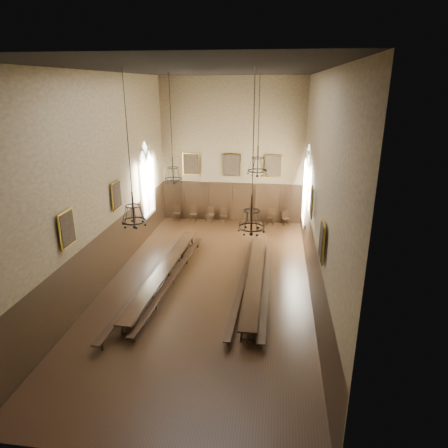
% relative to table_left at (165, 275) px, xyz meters
% --- Properties ---
extents(floor, '(9.00, 18.00, 0.02)m').
position_rel_table_left_xyz_m(floor, '(1.98, 0.05, -0.37)').
color(floor, black).
rests_on(floor, ground).
extents(ceiling, '(9.00, 18.00, 0.02)m').
position_rel_table_left_xyz_m(ceiling, '(1.98, 0.05, 8.65)').
color(ceiling, black).
rests_on(ceiling, ground).
extents(wall_back, '(9.00, 0.02, 9.00)m').
position_rel_table_left_xyz_m(wall_back, '(1.98, 9.06, 4.14)').
color(wall_back, '#7D6A4D').
rests_on(wall_back, ground).
extents(wall_front, '(9.00, 0.02, 9.00)m').
position_rel_table_left_xyz_m(wall_front, '(1.98, -8.96, 4.14)').
color(wall_front, '#7D6A4D').
rests_on(wall_front, ground).
extents(wall_left, '(0.02, 18.00, 9.00)m').
position_rel_table_left_xyz_m(wall_left, '(-2.53, 0.05, 4.14)').
color(wall_left, '#7D6A4D').
rests_on(wall_left, ground).
extents(wall_right, '(0.02, 18.00, 9.00)m').
position_rel_table_left_xyz_m(wall_right, '(6.49, 0.05, 4.14)').
color(wall_right, '#7D6A4D').
rests_on(wall_right, ground).
extents(wainscot_panelling, '(9.00, 18.00, 2.50)m').
position_rel_table_left_xyz_m(wainscot_panelling, '(1.98, 0.05, 0.89)').
color(wainscot_panelling, black).
rests_on(wainscot_panelling, floor).
extents(table_left, '(1.02, 9.34, 0.73)m').
position_rel_table_left_xyz_m(table_left, '(0.00, 0.00, 0.00)').
color(table_left, black).
rests_on(table_left, floor).
extents(table_right, '(0.66, 9.34, 0.73)m').
position_rel_table_left_xyz_m(table_right, '(4.07, 0.21, 0.00)').
color(table_right, black).
rests_on(table_right, floor).
extents(bench_left_outer, '(0.78, 10.59, 0.48)m').
position_rel_table_left_xyz_m(bench_left_outer, '(-0.55, -0.22, -0.06)').
color(bench_left_outer, black).
rests_on(bench_left_outer, floor).
extents(bench_left_inner, '(0.86, 9.43, 0.42)m').
position_rel_table_left_xyz_m(bench_left_inner, '(0.43, -0.18, -0.09)').
color(bench_left_inner, black).
rests_on(bench_left_inner, floor).
extents(bench_right_inner, '(0.54, 9.08, 0.41)m').
position_rel_table_left_xyz_m(bench_right_inner, '(3.54, -0.11, -0.10)').
color(bench_right_inner, black).
rests_on(bench_right_inner, floor).
extents(bench_right_outer, '(0.37, 9.37, 0.42)m').
position_rel_table_left_xyz_m(bench_right_outer, '(4.58, 0.05, -0.10)').
color(bench_right_outer, black).
rests_on(bench_right_outer, floor).
extents(chair_0, '(0.46, 0.46, 1.02)m').
position_rel_table_left_xyz_m(chair_0, '(-1.60, 8.60, -0.06)').
color(chair_0, black).
rests_on(chair_0, floor).
extents(chair_1, '(0.45, 0.45, 0.98)m').
position_rel_table_left_xyz_m(chair_1, '(-0.49, 8.60, -0.07)').
color(chair_1, black).
rests_on(chair_1, floor).
extents(chair_2, '(0.50, 0.50, 0.98)m').
position_rel_table_left_xyz_m(chair_2, '(0.60, 8.62, -0.07)').
color(chair_2, black).
rests_on(chair_2, floor).
extents(chair_3, '(0.42, 0.42, 0.89)m').
position_rel_table_left_xyz_m(chair_3, '(1.48, 8.66, -0.09)').
color(chair_3, black).
rests_on(chair_3, floor).
extents(chair_6, '(0.49, 0.49, 1.03)m').
position_rel_table_left_xyz_m(chair_6, '(4.55, 8.57, -0.05)').
color(chair_6, black).
rests_on(chair_6, floor).
extents(chair_7, '(0.51, 0.51, 0.93)m').
position_rel_table_left_xyz_m(chair_7, '(5.50, 8.56, -0.08)').
color(chair_7, black).
rests_on(chair_7, floor).
extents(chandelier_back_left, '(0.85, 0.85, 4.96)m').
position_rel_table_left_xyz_m(chandelier_back_left, '(-0.10, 2.54, 4.16)').
color(chandelier_back_left, black).
rests_on(chandelier_back_left, ceiling).
extents(chandelier_back_right, '(0.93, 0.93, 4.51)m').
position_rel_table_left_xyz_m(chandelier_back_right, '(3.91, 2.78, 4.57)').
color(chandelier_back_right, black).
rests_on(chandelier_back_right, ceiling).
extents(chandelier_front_left, '(0.88, 0.88, 5.32)m').
position_rel_table_left_xyz_m(chandelier_front_left, '(-0.21, -2.71, 3.82)').
color(chandelier_front_left, black).
rests_on(chandelier_front_left, ceiling).
extents(chandelier_front_right, '(0.92, 0.92, 5.34)m').
position_rel_table_left_xyz_m(chandelier_front_right, '(4.02, -2.76, 3.78)').
color(chandelier_front_right, black).
rests_on(chandelier_front_right, ceiling).
extents(portrait_back_0, '(1.10, 0.12, 1.40)m').
position_rel_table_left_xyz_m(portrait_back_0, '(-0.62, 8.93, 3.34)').
color(portrait_back_0, '#B3932B').
rests_on(portrait_back_0, wall_back).
extents(portrait_back_1, '(1.10, 0.12, 1.40)m').
position_rel_table_left_xyz_m(portrait_back_1, '(1.98, 8.93, 3.34)').
color(portrait_back_1, '#B3932B').
rests_on(portrait_back_1, wall_back).
extents(portrait_back_2, '(1.10, 0.12, 1.40)m').
position_rel_table_left_xyz_m(portrait_back_2, '(4.58, 8.93, 3.34)').
color(portrait_back_2, '#B3932B').
rests_on(portrait_back_2, wall_back).
extents(portrait_left_0, '(0.12, 1.00, 1.30)m').
position_rel_table_left_xyz_m(portrait_left_0, '(-2.40, 1.05, 3.34)').
color(portrait_left_0, '#B3932B').
rests_on(portrait_left_0, wall_left).
extents(portrait_left_1, '(0.12, 1.00, 1.30)m').
position_rel_table_left_xyz_m(portrait_left_1, '(-2.40, -3.45, 3.34)').
color(portrait_left_1, '#B3932B').
rests_on(portrait_left_1, wall_left).
extents(portrait_right_0, '(0.12, 1.00, 1.30)m').
position_rel_table_left_xyz_m(portrait_right_0, '(6.36, 1.05, 3.34)').
color(portrait_right_0, '#B3932B').
rests_on(portrait_right_0, wall_right).
extents(portrait_right_1, '(0.12, 1.00, 1.30)m').
position_rel_table_left_xyz_m(portrait_right_1, '(6.36, -3.45, 3.34)').
color(portrait_right_1, '#B3932B').
rests_on(portrait_right_1, wall_right).
extents(window_right, '(0.20, 2.20, 4.60)m').
position_rel_table_left_xyz_m(window_right, '(6.41, 5.55, 3.04)').
color(window_right, white).
rests_on(window_right, wall_right).
extents(window_left, '(0.20, 2.20, 4.60)m').
position_rel_table_left_xyz_m(window_left, '(-2.45, 5.55, 3.04)').
color(window_left, white).
rests_on(window_left, wall_left).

